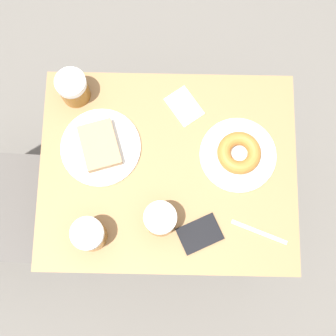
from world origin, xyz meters
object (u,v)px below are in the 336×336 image
at_px(beer_mug_left, 161,219).
at_px(fork, 259,232).
at_px(plate_with_cake, 100,147).
at_px(napkin_folded, 184,106).
at_px(beer_mug_right, 73,88).
at_px(beer_mug_center, 89,235).
at_px(passport_near_edge, 200,234).
at_px(plate_with_donut, 239,154).

height_order(beer_mug_left, fork, beer_mug_left).
height_order(plate_with_cake, napkin_folded, plate_with_cake).
distance_m(beer_mug_left, beer_mug_right, 0.50).
height_order(plate_with_cake, beer_mug_left, beer_mug_left).
bearing_deg(fork, napkin_folded, 30.21).
bearing_deg(napkin_folded, fork, -149.79).
distance_m(beer_mug_left, beer_mug_center, 0.21).
distance_m(napkin_folded, passport_near_edge, 0.42).
relative_size(beer_mug_left, passport_near_edge, 0.73).
bearing_deg(beer_mug_right, beer_mug_left, -145.17).
height_order(plate_with_donut, napkin_folded, plate_with_donut).
bearing_deg(beer_mug_left, beer_mug_center, 103.20).
relative_size(plate_with_cake, plate_with_donut, 1.05).
height_order(beer_mug_center, fork, beer_mug_center).
bearing_deg(plate_with_donut, passport_near_edge, 154.56).
xyz_separation_m(plate_with_donut, beer_mug_right, (0.20, 0.53, 0.04)).
distance_m(beer_mug_right, passport_near_edge, 0.61).
height_order(plate_with_donut, beer_mug_right, beer_mug_right).
relative_size(plate_with_cake, beer_mug_left, 2.31).
relative_size(plate_with_donut, beer_mug_right, 2.19).
xyz_separation_m(beer_mug_center, napkin_folded, (0.42, -0.28, -0.05)).
distance_m(plate_with_cake, passport_near_edge, 0.42).
height_order(beer_mug_left, passport_near_edge, beer_mug_left).
bearing_deg(plate_with_cake, beer_mug_left, -139.67).
bearing_deg(beer_mug_center, plate_with_cake, -2.43).
distance_m(plate_with_donut, napkin_folded, 0.24).
distance_m(plate_with_cake, beer_mug_right, 0.20).
xyz_separation_m(plate_with_cake, beer_mug_left, (-0.23, -0.20, 0.04)).
relative_size(beer_mug_center, passport_near_edge, 0.73).
relative_size(beer_mug_right, passport_near_edge, 0.73).
relative_size(plate_with_donut, beer_mug_left, 2.19).
height_order(plate_with_donut, fork, plate_with_donut).
xyz_separation_m(plate_with_cake, fork, (-0.26, -0.50, -0.01)).
xyz_separation_m(plate_with_cake, beer_mug_center, (-0.28, 0.01, 0.04)).
height_order(plate_with_cake, beer_mug_right, beer_mug_right).
relative_size(plate_with_donut, napkin_folded, 1.71).
bearing_deg(beer_mug_right, plate_with_donut, -110.41).
bearing_deg(passport_near_edge, fork, -87.10).
relative_size(plate_with_cake, fork, 1.49).
height_order(fork, passport_near_edge, passport_near_edge).
bearing_deg(fork, beer_mug_right, 53.32).
xyz_separation_m(beer_mug_center, beer_mug_right, (0.46, 0.08, 0.00)).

